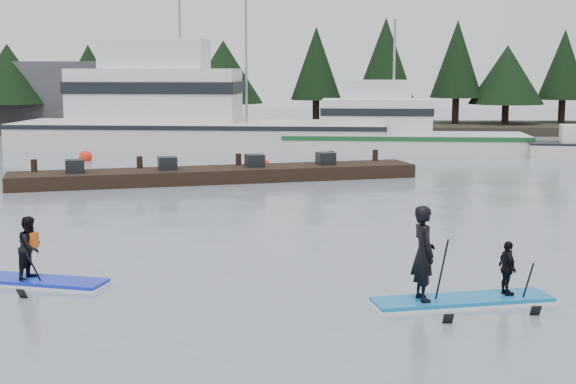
{
  "coord_description": "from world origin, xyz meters",
  "views": [
    {
      "loc": [
        0.51,
        -15.51,
        4.38
      ],
      "look_at": [
        0.0,
        6.0,
        1.1
      ],
      "focal_mm": 50.0,
      "sensor_mm": 36.0,
      "label": 1
    }
  ],
  "objects_px": {
    "paddleboard_duo": "(451,272)",
    "fishing_boat_medium": "(398,142)",
    "floating_dock": "(218,175)",
    "paddleboard_solo": "(31,261)",
    "fishing_boat_large": "(189,133)"
  },
  "relations": [
    {
      "from": "fishing_boat_large",
      "to": "paddleboard_duo",
      "type": "relative_size",
      "value": 5.89
    },
    {
      "from": "fishing_boat_medium",
      "to": "paddleboard_solo",
      "type": "xyz_separation_m",
      "value": [
        -10.58,
        -27.2,
        -0.06
      ]
    },
    {
      "from": "fishing_boat_medium",
      "to": "paddleboard_solo",
      "type": "distance_m",
      "value": 29.18
    },
    {
      "from": "paddleboard_solo",
      "to": "paddleboard_duo",
      "type": "xyz_separation_m",
      "value": [
        8.4,
        -1.29,
        0.15
      ]
    },
    {
      "from": "fishing_boat_medium",
      "to": "paddleboard_duo",
      "type": "xyz_separation_m",
      "value": [
        -2.18,
        -28.49,
        0.09
      ]
    },
    {
      "from": "floating_dock",
      "to": "paddleboard_solo",
      "type": "bearing_deg",
      "value": -114.77
    },
    {
      "from": "fishing_boat_large",
      "to": "paddleboard_duo",
      "type": "xyz_separation_m",
      "value": [
        9.37,
        -30.21,
        -0.24
      ]
    },
    {
      "from": "paddleboard_duo",
      "to": "fishing_boat_medium",
      "type": "bearing_deg",
      "value": 72.7
    },
    {
      "from": "fishing_boat_large",
      "to": "floating_dock",
      "type": "bearing_deg",
      "value": -73.55
    },
    {
      "from": "fishing_boat_medium",
      "to": "floating_dock",
      "type": "distance_m",
      "value": 14.39
    },
    {
      "from": "fishing_boat_large",
      "to": "floating_dock",
      "type": "height_order",
      "value": "fishing_boat_large"
    },
    {
      "from": "fishing_boat_medium",
      "to": "paddleboard_duo",
      "type": "bearing_deg",
      "value": -90.67
    },
    {
      "from": "paddleboard_solo",
      "to": "paddleboard_duo",
      "type": "height_order",
      "value": "paddleboard_duo"
    },
    {
      "from": "fishing_boat_medium",
      "to": "floating_dock",
      "type": "xyz_separation_m",
      "value": [
        -8.42,
        -11.67,
        -0.28
      ]
    },
    {
      "from": "fishing_boat_medium",
      "to": "floating_dock",
      "type": "height_order",
      "value": "fishing_boat_medium"
    }
  ]
}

